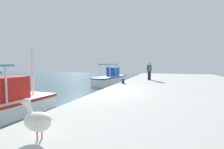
{
  "coord_description": "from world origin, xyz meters",
  "views": [
    {
      "loc": [
        -8.58,
        -3.64,
        2.33
      ],
      "look_at": [
        5.35,
        1.03,
        1.36
      ],
      "focal_mm": 26.09,
      "sensor_mm": 36.0,
      "label": 1
    }
  ],
  "objects_px": {
    "pelican": "(37,120)",
    "fisherman_standing": "(149,70)",
    "mooring_bollard_second": "(123,81)",
    "fishing_boat_third": "(111,78)"
  },
  "relations": [
    {
      "from": "pelican",
      "to": "fisherman_standing",
      "type": "distance_m",
      "value": 13.24
    },
    {
      "from": "fishing_boat_third",
      "to": "fisherman_standing",
      "type": "relative_size",
      "value": 3.55
    },
    {
      "from": "mooring_bollard_second",
      "to": "fisherman_standing",
      "type": "bearing_deg",
      "value": -24.95
    },
    {
      "from": "pelican",
      "to": "fishing_boat_third",
      "type": "bearing_deg",
      "value": 13.49
    },
    {
      "from": "fisherman_standing",
      "to": "mooring_bollard_second",
      "type": "height_order",
      "value": "fisherman_standing"
    },
    {
      "from": "pelican",
      "to": "fisherman_standing",
      "type": "relative_size",
      "value": 0.56
    },
    {
      "from": "fishing_boat_third",
      "to": "mooring_bollard_second",
      "type": "bearing_deg",
      "value": -151.89
    },
    {
      "from": "mooring_bollard_second",
      "to": "pelican",
      "type": "bearing_deg",
      "value": -175.61
    },
    {
      "from": "pelican",
      "to": "mooring_bollard_second",
      "type": "height_order",
      "value": "pelican"
    },
    {
      "from": "pelican",
      "to": "fisherman_standing",
      "type": "bearing_deg",
      "value": -3.93
    }
  ]
}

